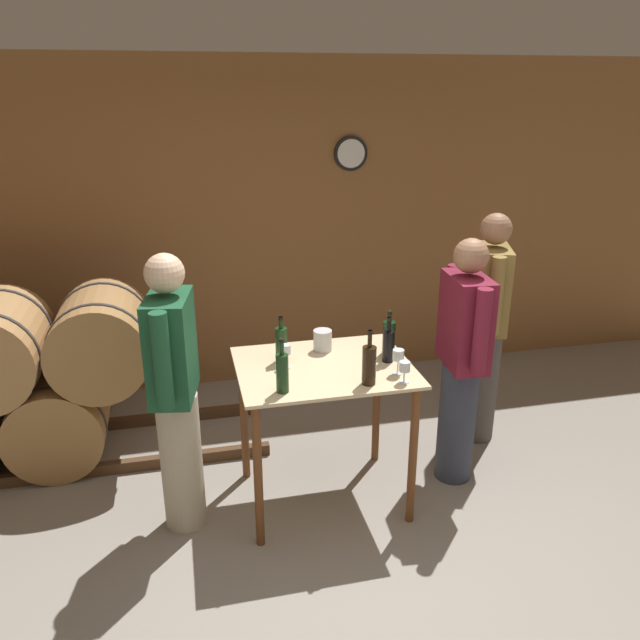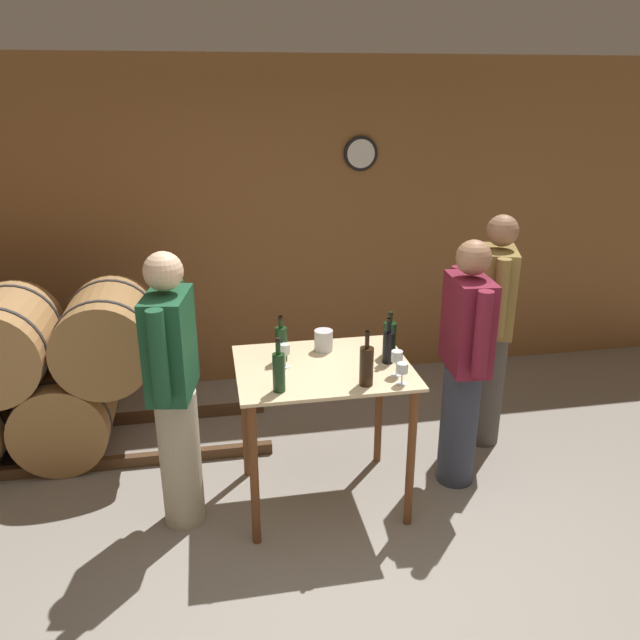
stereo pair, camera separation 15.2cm
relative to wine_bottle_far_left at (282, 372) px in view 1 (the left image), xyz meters
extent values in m
plane|color=gray|center=(0.35, -0.51, -1.04)|extent=(14.00, 14.00, 0.00)
cube|color=brown|center=(0.35, 2.13, 0.31)|extent=(8.40, 0.05, 2.70)
cylinder|color=black|center=(0.95, 2.09, 0.90)|extent=(0.28, 0.03, 0.28)
cylinder|color=white|center=(0.95, 2.08, 0.90)|extent=(0.23, 0.01, 0.23)
cylinder|color=#9E7242|center=(-1.37, 1.16, -0.72)|extent=(0.64, 0.76, 0.64)
cylinder|color=#38383D|center=(-1.37, 0.93, -0.72)|extent=(0.65, 0.03, 0.65)
cylinder|color=#38383D|center=(-1.37, 1.39, -0.72)|extent=(0.65, 0.03, 0.65)
cylinder|color=#38383D|center=(-1.71, 1.39, -0.18)|extent=(0.65, 0.03, 0.65)
cylinder|color=#9E7242|center=(-1.04, 1.16, -0.18)|extent=(0.64, 0.76, 0.64)
cylinder|color=#38383D|center=(-1.04, 0.93, -0.18)|extent=(0.65, 0.03, 0.65)
cylinder|color=#38383D|center=(-1.04, 1.39, -0.18)|extent=(0.65, 0.03, 0.65)
cube|color=beige|center=(0.29, 0.27, -0.13)|extent=(1.02, 0.80, 0.02)
cylinder|color=brown|center=(-0.16, -0.07, -0.59)|extent=(0.05, 0.05, 0.90)
cylinder|color=brown|center=(0.74, -0.07, -0.59)|extent=(0.05, 0.05, 0.90)
cylinder|color=brown|center=(-0.16, 0.61, -0.59)|extent=(0.05, 0.05, 0.90)
cylinder|color=brown|center=(0.74, 0.61, -0.59)|extent=(0.05, 0.05, 0.90)
cylinder|color=#193819|center=(0.00, 0.00, -0.01)|extent=(0.07, 0.07, 0.22)
cylinder|color=#193819|center=(0.00, 0.00, 0.14)|extent=(0.02, 0.02, 0.09)
cylinder|color=black|center=(0.00, 0.00, 0.18)|extent=(0.03, 0.03, 0.02)
cylinder|color=#193819|center=(0.06, 0.39, -0.01)|extent=(0.07, 0.07, 0.21)
cylinder|color=#193819|center=(0.06, 0.39, 0.13)|extent=(0.02, 0.02, 0.07)
cylinder|color=black|center=(0.06, 0.39, 0.16)|extent=(0.03, 0.03, 0.02)
cylinder|color=black|center=(0.48, -0.01, -0.01)|extent=(0.08, 0.08, 0.22)
cylinder|color=black|center=(0.48, -0.01, 0.15)|extent=(0.02, 0.02, 0.10)
cylinder|color=black|center=(0.48, -0.01, 0.19)|extent=(0.03, 0.03, 0.02)
cylinder|color=black|center=(0.68, 0.25, -0.02)|extent=(0.07, 0.07, 0.19)
cylinder|color=black|center=(0.68, 0.25, 0.12)|extent=(0.02, 0.02, 0.09)
cylinder|color=black|center=(0.68, 0.25, 0.15)|extent=(0.03, 0.03, 0.02)
cylinder|color=black|center=(0.72, 0.36, -0.01)|extent=(0.08, 0.08, 0.21)
cylinder|color=black|center=(0.72, 0.36, 0.12)|extent=(0.02, 0.02, 0.07)
cylinder|color=black|center=(0.72, 0.36, 0.15)|extent=(0.03, 0.03, 0.02)
cylinder|color=silver|center=(0.07, 0.30, -0.12)|extent=(0.06, 0.06, 0.00)
cylinder|color=silver|center=(0.07, 0.30, -0.07)|extent=(0.01, 0.01, 0.08)
cylinder|color=silver|center=(0.07, 0.30, 0.00)|extent=(0.06, 0.06, 0.06)
cylinder|color=silver|center=(0.67, -0.04, -0.12)|extent=(0.06, 0.06, 0.00)
cylinder|color=silver|center=(0.67, -0.04, -0.08)|extent=(0.01, 0.01, 0.07)
cylinder|color=silver|center=(0.67, -0.04, -0.02)|extent=(0.06, 0.06, 0.06)
cylinder|color=silver|center=(0.68, 0.07, -0.12)|extent=(0.06, 0.06, 0.00)
cylinder|color=silver|center=(0.68, 0.07, -0.07)|extent=(0.01, 0.01, 0.08)
cylinder|color=silver|center=(0.68, 0.07, 0.00)|extent=(0.06, 0.06, 0.06)
cylinder|color=silver|center=(0.34, 0.50, -0.05)|extent=(0.11, 0.11, 0.13)
cylinder|color=#333847|center=(1.19, 0.31, -0.63)|extent=(0.24, 0.24, 0.82)
cube|color=maroon|center=(1.19, 0.31, 0.07)|extent=(0.25, 0.42, 0.58)
sphere|color=#9E7051|center=(1.19, 0.31, 0.48)|extent=(0.21, 0.21, 0.21)
cylinder|color=maroon|center=(1.21, 0.56, 0.10)|extent=(0.09, 0.09, 0.52)
cylinder|color=maroon|center=(1.17, 0.06, 0.10)|extent=(0.09, 0.09, 0.52)
cylinder|color=#B7AD93|center=(-0.57, 0.22, -0.61)|extent=(0.24, 0.24, 0.86)
cube|color=#194C2D|center=(-0.57, 0.22, 0.10)|extent=(0.29, 0.43, 0.58)
sphere|color=beige|center=(-0.57, 0.22, 0.52)|extent=(0.21, 0.21, 0.21)
cylinder|color=#194C2D|center=(-0.61, -0.03, 0.13)|extent=(0.09, 0.09, 0.52)
cylinder|color=#194C2D|center=(-0.52, 0.47, 0.13)|extent=(0.09, 0.09, 0.52)
cylinder|color=#4C4742|center=(1.58, 0.74, -0.61)|extent=(0.24, 0.24, 0.87)
cube|color=olive|center=(1.58, 0.74, 0.12)|extent=(0.34, 0.45, 0.58)
sphere|color=#9E7051|center=(1.58, 0.74, 0.53)|extent=(0.21, 0.21, 0.21)
cylinder|color=olive|center=(1.66, 0.98, 0.15)|extent=(0.09, 0.09, 0.52)
cylinder|color=olive|center=(1.49, 0.51, 0.15)|extent=(0.09, 0.09, 0.52)
camera|label=1|loc=(-0.48, -2.96, 1.42)|focal=35.00mm
camera|label=2|loc=(-0.33, -3.00, 1.42)|focal=35.00mm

